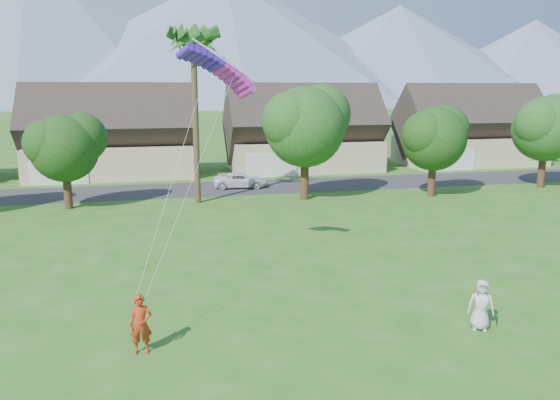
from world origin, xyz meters
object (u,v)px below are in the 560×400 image
object	(u,v)px
kite_flyer	(141,324)
parked_car	(240,180)
parafoil_kite	(219,67)
watcher	(481,305)

from	to	relation	value
kite_flyer	parked_car	distance (m)	29.60
kite_flyer	parafoil_kite	world-z (taller)	parafoil_kite
parked_car	parafoil_kite	xyz separation A→B (m)	(-4.10, -21.69, 8.54)
parked_car	kite_flyer	bearing A→B (deg)	169.13
kite_flyer	watcher	bearing A→B (deg)	-1.07
watcher	parked_car	xyz separation A→B (m)	(-3.94, 29.44, -0.27)
watcher	parked_car	distance (m)	29.70
parafoil_kite	kite_flyer	bearing A→B (deg)	-132.61
kite_flyer	watcher	size ratio (longest dim) A/B	1.08
watcher	parafoil_kite	world-z (taller)	parafoil_kite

